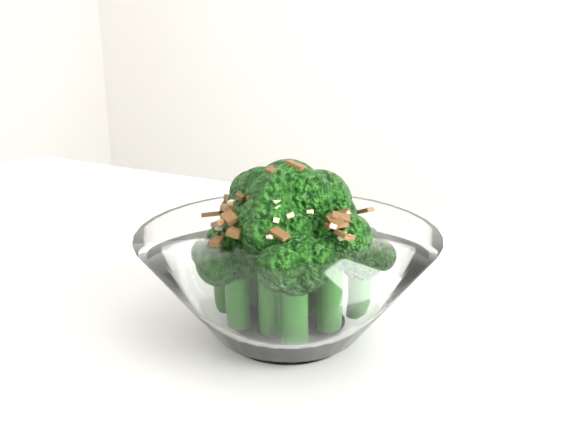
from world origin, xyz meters
The scene contains 1 object.
broccoli_dish centered at (0.10, 0.04, 0.80)m, with size 0.19×0.19×0.12m.
Camera 1 is at (0.29, -0.28, 0.95)m, focal length 40.00 mm.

